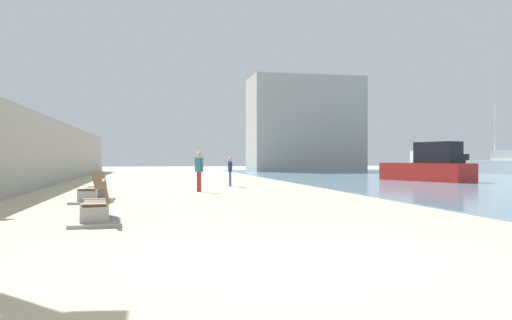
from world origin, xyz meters
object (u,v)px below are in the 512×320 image
Objects in this scene: bench_near at (97,212)px; boat_outer at (429,167)px; boat_mid_bay at (499,165)px; bench_far at (94,195)px; person_standing at (199,168)px; boat_nearest at (453,165)px; person_walking at (230,170)px; boat_far_left at (421,166)px.

bench_near is 0.35× the size of boat_outer.
bench_near is at bearing -138.98° from boat_mid_bay.
person_standing reaches higher than bench_far.
boat_outer is (18.69, 10.82, 0.68)m from bench_far.
boat_mid_bay reaches higher than boat_outer.
boat_mid_bay is (27.86, 17.22, -0.17)m from person_standing.
boat_outer reaches higher than bench_far.
boat_mid_bay is at bearing 31.71° from person_standing.
bench_far is 0.48× the size of boat_nearest.
person_walking is 0.25× the size of boat_far_left.
boat_outer is at bearing -126.60° from boat_nearest.
person_walking is 33.43m from boat_nearest.
boat_mid_bay reaches higher than boat_far_left.
boat_far_left is 6.60m from boat_mid_bay.
bench_near is 0.36× the size of boat_far_left.
boat_mid_bay reaches higher than bench_near.
boat_outer reaches higher than person_walking.
bench_far is at bearing -149.95° from boat_outer.
bench_near is 38.51m from boat_far_left.
boat_mid_bay is (31.79, 21.49, 0.61)m from bench_far.
boat_nearest reaches higher than bench_near.
bench_far is at bearing 96.52° from bench_near.
bench_near is 10.44m from person_standing.
boat_nearest is (31.49, 34.51, 0.46)m from bench_near.
boat_mid_bay is at bearing -92.67° from boat_nearest.
boat_nearest is (32.13, 28.91, 0.46)m from bench_far.
person_walking is 0.24× the size of boat_outer.
person_walking is (5.26, 13.80, 0.63)m from bench_near.
boat_outer is at bearing -140.81° from boat_mid_bay.
bench_far is 10.12m from person_walking.
boat_mid_bay is at bearing 39.19° from boat_outer.
boat_outer is (-6.88, -12.92, 0.14)m from boat_far_left.
person_standing is 37.45m from boat_nearest.
boat_far_left is at bearing 49.64° from bench_near.
boat_nearest is at bearing 87.33° from boat_mid_bay.
person_standing is 0.29× the size of boat_far_left.
bench_near is 1.25× the size of person_standing.
person_standing is at bearing 47.44° from bench_far.
boat_outer is 22.54m from boat_nearest.
boat_nearest is at bearing 53.40° from boat_outer.
boat_outer reaches higher than boat_nearest.
bench_far is 43.22m from boat_nearest.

